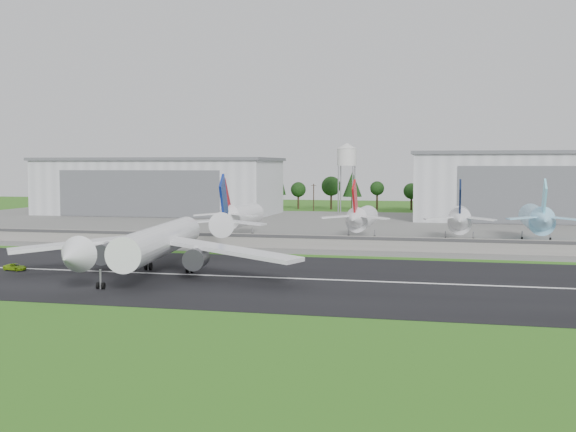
% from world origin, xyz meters
% --- Properties ---
extents(ground, '(600.00, 600.00, 0.00)m').
position_xyz_m(ground, '(0.00, 0.00, 0.00)').
color(ground, '#356718').
rests_on(ground, ground).
extents(runway, '(320.00, 60.00, 0.10)m').
position_xyz_m(runway, '(0.00, 10.00, 0.05)').
color(runway, black).
rests_on(runway, ground).
extents(runway_centerline, '(220.00, 1.00, 0.02)m').
position_xyz_m(runway_centerline, '(0.00, 10.00, 0.11)').
color(runway_centerline, white).
rests_on(runway_centerline, runway).
extents(apron, '(320.00, 150.00, 0.10)m').
position_xyz_m(apron, '(0.00, 120.00, 0.05)').
color(apron, slate).
rests_on(apron, ground).
extents(blast_fence, '(240.00, 0.61, 3.50)m').
position_xyz_m(blast_fence, '(0.00, 54.99, 1.81)').
color(blast_fence, gray).
rests_on(blast_fence, ground).
extents(hangar_west, '(97.00, 44.00, 23.20)m').
position_xyz_m(hangar_west, '(-80.00, 164.92, 11.63)').
color(hangar_west, silver).
rests_on(hangar_west, ground).
extents(hangar_east, '(102.00, 47.00, 25.20)m').
position_xyz_m(hangar_east, '(75.00, 164.92, 12.63)').
color(hangar_east, silver).
rests_on(hangar_east, ground).
extents(water_tower, '(8.40, 8.40, 29.40)m').
position_xyz_m(water_tower, '(-5.00, 185.00, 24.55)').
color(water_tower, '#99999E').
rests_on(water_tower, ground).
extents(utility_poles, '(230.00, 3.00, 12.00)m').
position_xyz_m(utility_poles, '(0.00, 200.00, 0.00)').
color(utility_poles, black).
rests_on(utility_poles, ground).
extents(treeline, '(320.00, 16.00, 22.00)m').
position_xyz_m(treeline, '(0.00, 215.00, 0.00)').
color(treeline, black).
rests_on(treeline, ground).
extents(main_airliner, '(56.65, 59.19, 18.17)m').
position_xyz_m(main_airliner, '(-13.15, 9.57, 4.89)').
color(main_airliner, white).
rests_on(main_airliner, runway).
extents(ground_vehicle, '(4.96, 3.00, 1.29)m').
position_xyz_m(ground_vehicle, '(-41.64, 7.45, 0.74)').
color(ground_vehicle, '#8AC216').
rests_on(ground_vehicle, runway).
extents(parked_jet_red_a, '(7.36, 31.29, 16.75)m').
position_xyz_m(parked_jet_red_a, '(-18.52, 76.57, 6.24)').
color(parked_jet_red_a, white).
rests_on(parked_jet_red_a, ground).
extents(parked_jet_red_b, '(7.36, 31.29, 16.65)m').
position_xyz_m(parked_jet_red_b, '(15.31, 76.56, 6.14)').
color(parked_jet_red_b, white).
rests_on(parked_jet_red_b, ground).
extents(parked_jet_navy, '(7.36, 31.29, 16.78)m').
position_xyz_m(parked_jet_navy, '(40.75, 76.58, 6.27)').
color(parked_jet_navy, white).
rests_on(parked_jet_navy, ground).
extents(parked_jet_skyblue, '(7.36, 37.29, 16.99)m').
position_xyz_m(parked_jet_skyblue, '(60.18, 81.60, 6.42)').
color(parked_jet_skyblue, '#91D5FB').
rests_on(parked_jet_skyblue, ground).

